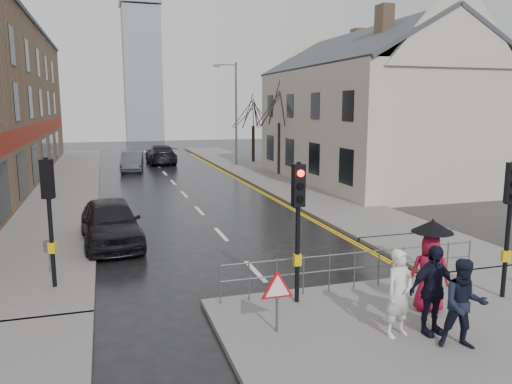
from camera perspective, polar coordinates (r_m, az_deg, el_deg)
ground at (r=12.22m, az=4.12°, el=-13.42°), size 120.00×120.00×0.00m
near_pavement at (r=11.00m, az=26.77°, el=-16.85°), size 10.00×9.00×0.14m
left_pavement at (r=33.88m, az=-20.86°, el=1.14°), size 4.00×44.00×0.14m
right_pavement at (r=37.31m, az=-0.32°, el=2.54°), size 4.00×40.00×0.14m
pavement_bridge_right at (r=17.77m, az=20.55°, el=-6.30°), size 4.00×4.20×0.14m
building_right_cream at (r=32.69m, az=12.71°, el=9.54°), size 9.00×16.40×10.10m
church_tower at (r=72.79m, az=-12.84°, el=12.90°), size 5.00×5.00×18.00m
traffic_signal_near_left at (r=11.72m, az=4.84°, el=-1.81°), size 0.28×0.27×3.40m
traffic_signal_near_right at (r=13.46m, az=27.06°, el=-1.35°), size 0.34×0.33×3.40m
traffic_signal_far_left at (r=13.74m, az=-22.60°, el=-0.81°), size 0.34×0.33×3.40m
guard_railing_front at (r=13.20m, az=11.22°, el=-7.80°), size 7.14×0.04×1.00m
warning_sign at (r=10.52m, az=2.45°, el=-11.22°), size 0.80×0.07×1.35m
street_lamp at (r=39.71m, az=-2.54°, el=9.68°), size 1.83×0.25×8.00m
tree_near at (r=34.46m, az=2.74°, el=10.37°), size 2.40×2.40×6.58m
tree_far at (r=42.22m, az=-0.32°, el=9.31°), size 2.40×2.40×5.64m
pedestrian_a at (r=10.76m, az=16.06°, el=-11.06°), size 0.75×0.57×1.82m
pedestrian_b at (r=10.65m, az=22.70°, el=-11.75°), size 1.07×0.97×1.79m
pedestrian_with_umbrella at (r=12.14m, az=19.30°, el=-7.66°), size 1.05×0.96×2.14m
pedestrian_d at (r=11.04m, az=19.50°, el=-10.50°), size 1.15×0.57×1.89m
car_parked at (r=18.13m, az=-16.29°, el=-3.33°), size 2.25×4.89×1.62m
car_mid at (r=38.23m, az=-13.97°, el=3.38°), size 1.96×4.43×1.41m
car_far at (r=42.63m, az=-10.82°, el=4.26°), size 2.27×5.49×1.59m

